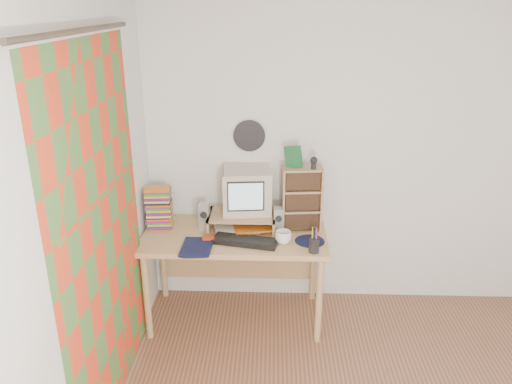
# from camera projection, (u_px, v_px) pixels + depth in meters

# --- Properties ---
(back_wall) EXTENTS (3.50, 0.00, 3.50)m
(back_wall) POSITION_uv_depth(u_px,v_px,m) (366.00, 158.00, 3.95)
(back_wall) COLOR white
(back_wall) RESTS_ON floor
(left_wall) EXTENTS (0.00, 3.50, 3.50)m
(left_wall) POSITION_uv_depth(u_px,v_px,m) (61.00, 262.00, 2.38)
(left_wall) COLOR white
(left_wall) RESTS_ON floor
(curtain) EXTENTS (0.00, 2.20, 2.20)m
(curtain) POSITION_uv_depth(u_px,v_px,m) (104.00, 237.00, 2.86)
(curtain) COLOR #E83F20
(curtain) RESTS_ON left_wall
(wall_disc) EXTENTS (0.25, 0.02, 0.25)m
(wall_disc) POSITION_uv_depth(u_px,v_px,m) (249.00, 136.00, 3.90)
(wall_disc) COLOR black
(wall_disc) RESTS_ON back_wall
(desk) EXTENTS (1.40, 0.70, 0.75)m
(desk) POSITION_uv_depth(u_px,v_px,m) (235.00, 245.00, 3.93)
(desk) COLOR tan
(desk) RESTS_ON floor
(monitor_riser) EXTENTS (0.52, 0.30, 0.12)m
(monitor_riser) POSITION_uv_depth(u_px,v_px,m) (242.00, 217.00, 3.88)
(monitor_riser) COLOR tan
(monitor_riser) RESTS_ON desk
(crt_monitor) EXTENTS (0.39, 0.39, 0.34)m
(crt_monitor) POSITION_uv_depth(u_px,v_px,m) (247.00, 191.00, 3.85)
(crt_monitor) COLOR beige
(crt_monitor) RESTS_ON monitor_riser
(speaker_left) EXTENTS (0.08, 0.08, 0.21)m
(speaker_left) POSITION_uv_depth(u_px,v_px,m) (205.00, 217.00, 3.86)
(speaker_left) COLOR #ABACB0
(speaker_left) RESTS_ON desk
(speaker_right) EXTENTS (0.08, 0.08, 0.20)m
(speaker_right) POSITION_uv_depth(u_px,v_px,m) (278.00, 220.00, 3.81)
(speaker_right) COLOR #ABACB0
(speaker_right) RESTS_ON desk
(keyboard) EXTENTS (0.50, 0.26, 0.03)m
(keyboard) POSITION_uv_depth(u_px,v_px,m) (245.00, 241.00, 3.66)
(keyboard) COLOR black
(keyboard) RESTS_ON desk
(dvd_stack) EXTENTS (0.20, 0.15, 0.27)m
(dvd_stack) POSITION_uv_depth(u_px,v_px,m) (159.00, 211.00, 3.89)
(dvd_stack) COLOR brown
(dvd_stack) RESTS_ON desk
(cd_rack) EXTENTS (0.31, 0.19, 0.50)m
(cd_rack) POSITION_uv_depth(u_px,v_px,m) (301.00, 198.00, 3.82)
(cd_rack) COLOR tan
(cd_rack) RESTS_ON desk
(mug) EXTENTS (0.15, 0.15, 0.10)m
(mug) POSITION_uv_depth(u_px,v_px,m) (283.00, 237.00, 3.65)
(mug) COLOR white
(mug) RESTS_ON desk
(diary) EXTENTS (0.27, 0.20, 0.05)m
(diary) POSITION_uv_depth(u_px,v_px,m) (182.00, 245.00, 3.58)
(diary) COLOR #0F1437
(diary) RESTS_ON desk
(mousepad) EXTENTS (0.28, 0.28, 0.00)m
(mousepad) POSITION_uv_depth(u_px,v_px,m) (310.00, 241.00, 3.70)
(mousepad) COLOR #101837
(mousepad) RESTS_ON desk
(pen_cup) EXTENTS (0.09, 0.09, 0.15)m
(pen_cup) POSITION_uv_depth(u_px,v_px,m) (314.00, 243.00, 3.51)
(pen_cup) COLOR black
(pen_cup) RESTS_ON desk
(papers) EXTENTS (0.38, 0.32, 0.04)m
(papers) POSITION_uv_depth(u_px,v_px,m) (242.00, 227.00, 3.88)
(papers) COLOR silver
(papers) RESTS_ON desk
(red_box) EXTENTS (0.09, 0.06, 0.04)m
(red_box) POSITION_uv_depth(u_px,v_px,m) (208.00, 239.00, 3.68)
(red_box) COLOR #AE3212
(red_box) RESTS_ON desk
(game_box) EXTENTS (0.13, 0.06, 0.16)m
(game_box) POSITION_uv_depth(u_px,v_px,m) (293.00, 157.00, 3.71)
(game_box) COLOR #19592D
(game_box) RESTS_ON cd_rack
(webcam) EXTENTS (0.06, 0.06, 0.10)m
(webcam) POSITION_uv_depth(u_px,v_px,m) (314.00, 163.00, 3.69)
(webcam) COLOR black
(webcam) RESTS_ON cd_rack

